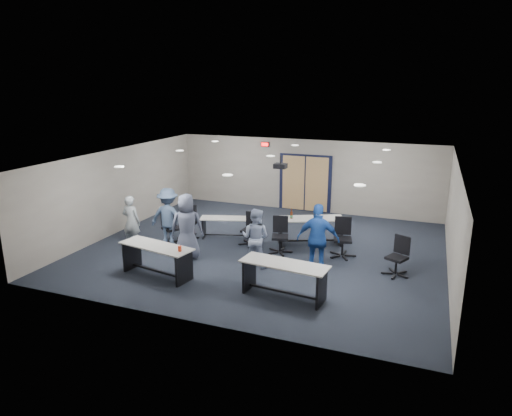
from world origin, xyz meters
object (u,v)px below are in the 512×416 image
at_px(table_front_right, 284,274).
at_px(person_back, 168,217).
at_px(person_navy, 318,239).
at_px(chair_loose_right, 397,256).
at_px(person_plaid, 187,227).
at_px(chair_back_c, 280,236).
at_px(table_back_left, 226,224).
at_px(chair_back_b, 250,229).
at_px(chair_loose_left, 172,227).
at_px(person_lightblue, 255,238).
at_px(table_back_right, 309,226).
at_px(person_gray, 131,222).
at_px(chair_back_a, 188,222).
at_px(table_front_left, 157,255).
at_px(chair_back_d, 343,238).

relative_size(table_front_right, person_back, 1.19).
bearing_deg(person_navy, table_front_right, 69.77).
bearing_deg(chair_loose_right, person_plaid, -145.27).
relative_size(table_front_right, chair_back_c, 1.98).
xyz_separation_m(table_back_left, chair_back_b, (0.92, -0.34, 0.05)).
distance_m(chair_loose_left, person_lightblue, 3.07).
relative_size(table_front_right, table_back_right, 0.98).
bearing_deg(person_gray, table_front_right, 163.12).
height_order(table_back_left, table_back_right, table_back_right).
distance_m(chair_loose_left, person_navy, 4.68).
distance_m(table_back_left, chair_loose_left, 1.70).
distance_m(person_lightblue, person_navy, 1.66).
distance_m(table_back_right, person_gray, 5.26).
bearing_deg(chair_back_a, table_front_left, -81.59).
height_order(table_back_left, person_lightblue, person_lightblue).
bearing_deg(chair_loose_left, chair_back_a, 11.51).
height_order(table_front_left, chair_back_a, chair_back_a).
bearing_deg(person_navy, table_front_left, 16.83).
xyz_separation_m(table_front_left, chair_back_b, (1.32, 2.94, -0.06)).
relative_size(table_back_right, person_lightblue, 1.34).
relative_size(table_back_left, table_back_right, 0.80).
height_order(person_gray, person_navy, person_navy).
relative_size(chair_back_d, person_lightblue, 0.70).
bearing_deg(chair_loose_right, person_navy, -136.90).
height_order(table_back_right, person_navy, person_navy).
bearing_deg(table_back_right, chair_loose_left, 175.52).
bearing_deg(chair_loose_right, table_back_right, 176.87).
height_order(chair_back_d, person_lightblue, person_lightblue).
bearing_deg(table_front_right, person_lightblue, 136.56).
xyz_separation_m(table_front_left, chair_back_a, (-0.70, 2.82, -0.04)).
bearing_deg(chair_loose_left, table_back_right, -40.36).
bearing_deg(person_plaid, table_front_right, 133.63).
relative_size(chair_back_a, person_lightblue, 0.65).
height_order(table_back_right, chair_loose_right, table_back_right).
bearing_deg(person_navy, person_plaid, -2.14).
height_order(table_front_right, table_back_right, table_back_right).
bearing_deg(table_back_left, person_gray, -158.49).
bearing_deg(person_plaid, chair_back_a, -85.26).
height_order(chair_back_b, chair_loose_right, chair_loose_right).
height_order(table_front_left, person_plaid, person_plaid).
bearing_deg(chair_back_d, table_front_left, -157.43).
xyz_separation_m(chair_loose_left, person_back, (-0.03, -0.10, 0.34)).
height_order(chair_back_c, person_lightblue, person_lightblue).
height_order(chair_loose_right, person_gray, person_gray).
xyz_separation_m(chair_back_c, person_back, (-3.32, -0.53, 0.35)).
xyz_separation_m(table_back_right, person_back, (-3.91, -1.55, 0.30)).
distance_m(table_front_right, table_back_right, 3.64).
distance_m(table_front_left, person_gray, 2.38).
bearing_deg(person_plaid, person_back, -59.97).
relative_size(table_back_left, person_gray, 1.07).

